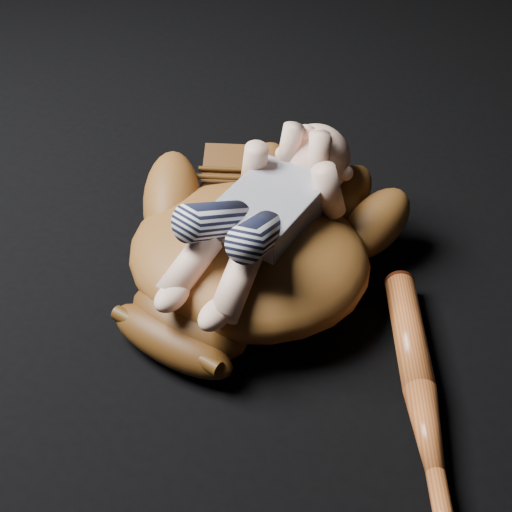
# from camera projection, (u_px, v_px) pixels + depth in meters

# --- Properties ---
(baseball_glove) EXTENTS (0.49, 0.54, 0.15)m
(baseball_glove) POSITION_uv_depth(u_px,v_px,m) (249.00, 246.00, 1.09)
(baseball_glove) COLOR brown
(baseball_glove) RESTS_ON ground
(newborn_baby) EXTENTS (0.20, 0.41, 0.16)m
(newborn_baby) POSITION_uv_depth(u_px,v_px,m) (258.00, 212.00, 1.05)
(newborn_baby) COLOR beige
(newborn_baby) RESTS_ON baseball_glove
(baseball_bat) EXTENTS (0.25, 0.42, 0.04)m
(baseball_bat) POSITION_uv_depth(u_px,v_px,m) (423.00, 406.00, 0.94)
(baseball_bat) COLOR #AA4F21
(baseball_bat) RESTS_ON ground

